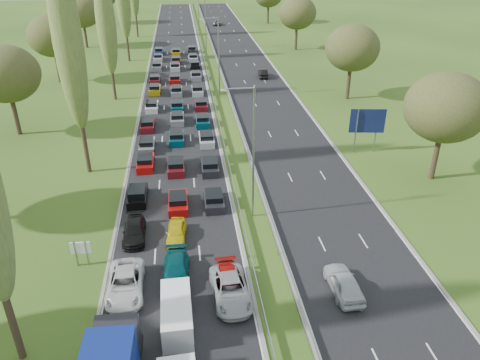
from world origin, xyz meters
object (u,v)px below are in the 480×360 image
near_car_3 (134,231)px  direction_sign (367,123)px  near_car_2 (125,284)px  info_sign (81,250)px  white_van_rear (177,312)px

near_car_3 → direction_sign: direction_sign is taller
near_car_2 → near_car_3: (0.09, 6.81, -0.10)m
info_sign → white_van_rear: bearing=-44.5°
info_sign → direction_sign: 33.88m
near_car_2 → white_van_rear: bearing=-44.9°
info_sign → near_car_2: bearing=-45.1°
white_van_rear → near_car_3: bearing=107.5°
white_van_rear → info_sign: info_sign is taller
near_car_2 → info_sign: size_ratio=2.57×
near_car_3 → info_sign: 4.93m
near_car_2 → near_car_3: bearing=88.3°
direction_sign → near_car_3: bearing=-150.1°
near_car_3 → near_car_2: bearing=-91.8°
near_car_2 → info_sign: bearing=134.0°
white_van_rear → info_sign: bearing=134.2°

